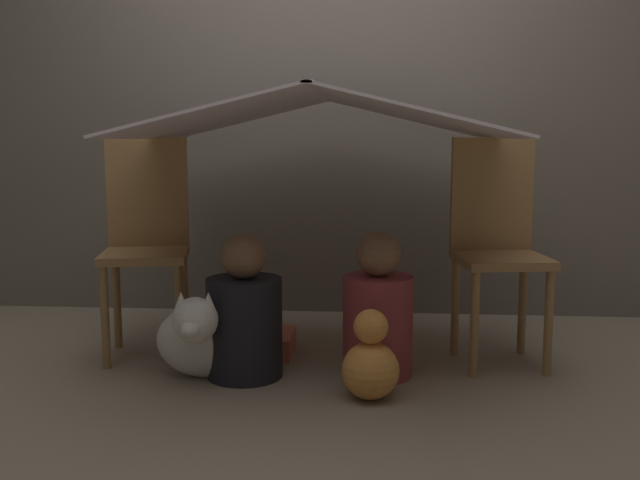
{
  "coord_description": "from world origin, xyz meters",
  "views": [
    {
      "loc": [
        0.23,
        -2.79,
        0.98
      ],
      "look_at": [
        0.0,
        0.25,
        0.54
      ],
      "focal_mm": 40.0,
      "sensor_mm": 36.0,
      "label": 1
    }
  ],
  "objects_px": {
    "chair_right": "(497,241)",
    "chair_left": "(146,237)",
    "person_second": "(378,315)",
    "person_front": "(244,318)",
    "dog": "(203,336)"
  },
  "relations": [
    {
      "from": "chair_left",
      "to": "chair_right",
      "type": "height_order",
      "value": "same"
    },
    {
      "from": "chair_left",
      "to": "chair_right",
      "type": "distance_m",
      "value": 1.56
    },
    {
      "from": "chair_right",
      "to": "dog",
      "type": "height_order",
      "value": "chair_right"
    },
    {
      "from": "chair_left",
      "to": "chair_right",
      "type": "relative_size",
      "value": 1.0
    },
    {
      "from": "chair_left",
      "to": "person_front",
      "type": "height_order",
      "value": "chair_left"
    },
    {
      "from": "chair_right",
      "to": "person_front",
      "type": "height_order",
      "value": "chair_right"
    },
    {
      "from": "chair_left",
      "to": "dog",
      "type": "relative_size",
      "value": 2.42
    },
    {
      "from": "person_front",
      "to": "dog",
      "type": "xyz_separation_m",
      "value": [
        -0.16,
        -0.06,
        -0.06
      ]
    },
    {
      "from": "chair_right",
      "to": "chair_left",
      "type": "bearing_deg",
      "value": 171.87
    },
    {
      "from": "chair_right",
      "to": "person_second",
      "type": "height_order",
      "value": "chair_right"
    },
    {
      "from": "chair_right",
      "to": "dog",
      "type": "xyz_separation_m",
      "value": [
        -1.22,
        -0.37,
        -0.35
      ]
    },
    {
      "from": "chair_left",
      "to": "dog",
      "type": "xyz_separation_m",
      "value": [
        0.34,
        -0.36,
        -0.35
      ]
    },
    {
      "from": "person_front",
      "to": "chair_left",
      "type": "bearing_deg",
      "value": 148.51
    },
    {
      "from": "person_second",
      "to": "person_front",
      "type": "bearing_deg",
      "value": -174.44
    },
    {
      "from": "chair_left",
      "to": "person_second",
      "type": "height_order",
      "value": "chair_left"
    }
  ]
}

